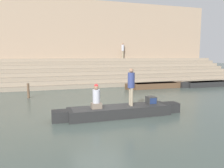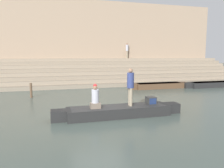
# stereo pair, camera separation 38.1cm
# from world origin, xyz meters

# --- Properties ---
(ground_plane) EXTENTS (120.00, 120.00, 0.00)m
(ground_plane) POSITION_xyz_m (0.00, 0.00, 0.00)
(ground_plane) COLOR #47544C
(ghat_steps) EXTENTS (36.00, 5.77, 2.49)m
(ghat_steps) POSITION_xyz_m (0.00, 12.24, 0.88)
(ghat_steps) COLOR gray
(ghat_steps) RESTS_ON ground
(back_wall) EXTENTS (34.20, 1.28, 8.79)m
(back_wall) POSITION_xyz_m (0.00, 14.88, 4.37)
(back_wall) COLOR tan
(back_wall) RESTS_ON ground
(rowboat_main) EXTENTS (6.13, 1.27, 0.47)m
(rowboat_main) POSITION_xyz_m (0.88, -0.43, 0.25)
(rowboat_main) COLOR black
(rowboat_main) RESTS_ON ground
(person_standing) EXTENTS (0.32, 0.32, 1.76)m
(person_standing) POSITION_xyz_m (1.45, -0.41, 1.49)
(person_standing) COLOR gray
(person_standing) RESTS_ON rowboat_main
(person_rowing) EXTENTS (0.45, 0.36, 1.11)m
(person_rowing) POSITION_xyz_m (-0.24, -0.47, 0.92)
(person_rowing) COLOR #756656
(person_rowing) RESTS_ON rowboat_main
(tv_set) EXTENTS (0.43, 0.46, 0.36)m
(tv_set) POSITION_xyz_m (2.53, -0.38, 0.65)
(tv_set) COLOR #2D2D2D
(tv_set) RESTS_ON rowboat_main
(moored_boat_shore) EXTENTS (5.46, 1.13, 0.46)m
(moored_boat_shore) POSITION_xyz_m (6.80, 7.01, 0.24)
(moored_boat_shore) COLOR brown
(moored_boat_shore) RESTS_ON ground
(moored_boat_distant) EXTENTS (5.72, 1.13, 0.46)m
(moored_boat_distant) POSITION_xyz_m (11.79, 6.48, 0.24)
(moored_boat_distant) COLOR black
(moored_boat_distant) RESTS_ON ground
(mooring_post) EXTENTS (0.15, 0.15, 0.98)m
(mooring_post) POSITION_xyz_m (-3.46, 5.49, 0.49)
(mooring_post) COLOR brown
(mooring_post) RESTS_ON ground
(person_on_steps) EXTENTS (0.31, 0.31, 1.73)m
(person_on_steps) POSITION_xyz_m (6.28, 13.92, 3.49)
(person_on_steps) COLOR gray
(person_on_steps) RESTS_ON ghat_steps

